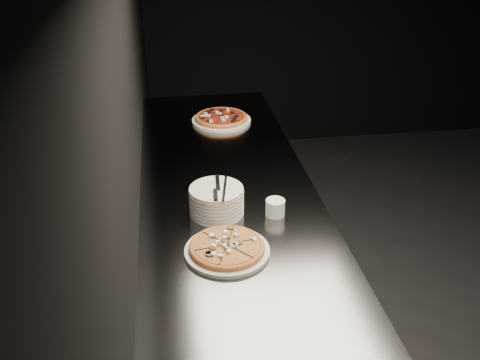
{
  "coord_description": "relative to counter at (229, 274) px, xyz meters",
  "views": [
    {
      "loc": [
        -2.37,
        -1.98,
        2.02
      ],
      "look_at": [
        -2.08,
        -0.02,
        0.97
      ],
      "focal_mm": 40.0,
      "sensor_mm": 36.0,
      "label": 1
    }
  ],
  "objects": [
    {
      "name": "counter",
      "position": [
        0.0,
        0.0,
        0.0
      ],
      "size": [
        0.74,
        2.44,
        0.92
      ],
      "color": "slate",
      "rests_on": "floor"
    },
    {
      "name": "wall_left",
      "position": [
        -0.37,
        0.0,
        0.94
      ],
      "size": [
        0.02,
        5.0,
        2.8
      ],
      "primitive_type": "cube",
      "color": "black",
      "rests_on": "floor"
    },
    {
      "name": "plate_stack",
      "position": [
        -0.07,
        -0.19,
        0.51
      ],
      "size": [
        0.21,
        0.21,
        0.11
      ],
      "color": "white",
      "rests_on": "counter"
    },
    {
      "name": "pizza_mushroom",
      "position": [
        -0.06,
        -0.46,
        0.48
      ],
      "size": [
        0.31,
        0.31,
        0.03
      ],
      "rotation": [
        0.0,
        0.0,
        0.18
      ],
      "color": "white",
      "rests_on": "counter"
    },
    {
      "name": "pizza_tomato",
      "position": [
        0.06,
        0.76,
        0.48
      ],
      "size": [
        0.34,
        0.34,
        0.04
      ],
      "rotation": [
        0.0,
        0.0,
        0.2
      ],
      "color": "white",
      "rests_on": "counter"
    },
    {
      "name": "cutlery",
      "position": [
        -0.06,
        -0.21,
        0.57
      ],
      "size": [
        0.09,
        0.22,
        0.01
      ],
      "rotation": [
        0.0,
        0.0,
        -0.07
      ],
      "color": "#B9BCC0",
      "rests_on": "plate_stack"
    },
    {
      "name": "ramekin",
      "position": [
        0.16,
        -0.24,
        0.49
      ],
      "size": [
        0.08,
        0.08,
        0.07
      ],
      "color": "silver",
      "rests_on": "counter"
    }
  ]
}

